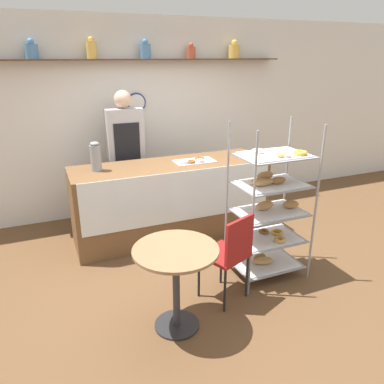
% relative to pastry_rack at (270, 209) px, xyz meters
% --- Properties ---
extents(ground_plane, '(14.00, 14.00, 0.00)m').
position_rel_pastry_rack_xyz_m(ground_plane, '(-0.60, 0.23, -0.74)').
color(ground_plane, brown).
extents(back_wall, '(10.00, 0.30, 2.70)m').
position_rel_pastry_rack_xyz_m(back_wall, '(-0.60, 2.32, 0.63)').
color(back_wall, white).
rests_on(back_wall, ground_plane).
extents(display_counter, '(2.42, 0.73, 0.95)m').
position_rel_pastry_rack_xyz_m(display_counter, '(-0.60, 1.26, -0.26)').
color(display_counter, brown).
rests_on(display_counter, ground_plane).
extents(pastry_rack, '(0.74, 0.52, 1.61)m').
position_rel_pastry_rack_xyz_m(pastry_rack, '(0.00, 0.00, 0.00)').
color(pastry_rack, gray).
rests_on(pastry_rack, ground_plane).
extents(person_worker, '(0.47, 0.23, 1.78)m').
position_rel_pastry_rack_xyz_m(person_worker, '(-1.01, 1.89, 0.24)').
color(person_worker, '#282833').
rests_on(person_worker, ground_plane).
extents(cafe_table, '(0.70, 0.70, 0.75)m').
position_rel_pastry_rack_xyz_m(cafe_table, '(-1.16, -0.42, -0.18)').
color(cafe_table, '#262628').
rests_on(cafe_table, ground_plane).
extents(cafe_chair, '(0.50, 0.50, 0.87)m').
position_rel_pastry_rack_xyz_m(cafe_chair, '(-0.58, -0.27, -0.21)').
color(cafe_chair, black).
rests_on(cafe_chair, ground_plane).
extents(coffee_carafe, '(0.12, 0.12, 0.34)m').
position_rel_pastry_rack_xyz_m(coffee_carafe, '(-1.48, 1.31, 0.38)').
color(coffee_carafe, gray).
rests_on(coffee_carafe, display_counter).
extents(donut_tray_counter, '(0.50, 0.28, 0.05)m').
position_rel_pastry_rack_xyz_m(donut_tray_counter, '(-0.31, 1.21, 0.23)').
color(donut_tray_counter, white).
rests_on(donut_tray_counter, display_counter).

